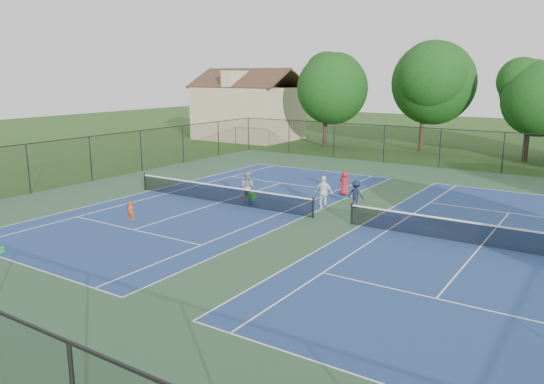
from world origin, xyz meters
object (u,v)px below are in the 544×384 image
Objects in this scene: tree_back_c at (531,94)px; bystander_a at (324,192)px; bystander_c at (344,183)px; tree_back_b at (425,79)px; clapboard_house at (249,111)px; child_player at (131,211)px; instructor at (247,187)px; ball_hopper at (252,196)px; ball_crate at (252,202)px; bystander_b at (356,194)px; tree_back_a at (326,84)px.

bystander_a is (-6.49, -23.05, -4.59)m from tree_back_c.
tree_back_b is at bearing -96.15° from bystander_c.
bystander_a is (21.51, -23.05, -2.20)m from clapboard_house.
child_player is 6.75m from instructor.
clapboard_house reaches higher than bystander_c.
child_player reaches higher than ball_hopper.
instructor is 1.03m from ball_crate.
clapboard_house is at bearing -52.16° from bystander_a.
tree_back_c reaches higher than ball_crate.
tree_back_b reaches higher than bystander_b.
ball_crate is at bearing -92.55° from tree_back_b.
tree_back_c is at bearing 0.00° from clapboard_house.
bystander_b is (8.16, 8.44, 0.26)m from child_player.
tree_back_c is at bearing 52.96° from child_player.
tree_back_b is 1.19× the size of tree_back_c.
tree_back_b is 6.73× the size of bystander_b.
ball_crate is (-1.14, -25.52, -6.44)m from tree_back_b.
clapboard_house is 29.08× the size of ball_crate.
tree_back_c is 4.82× the size of instructor.
bystander_a reaches higher than bystander_c.
bystander_b is 5.63m from ball_hopper.
tree_back_c reaches higher than clapboard_house.
bystander_b is at bearing 27.76° from ball_hopper.
ball_hopper is (-3.14, -5.05, -0.23)m from bystander_c.
tree_back_a is 10.47m from clapboard_house.
bystander_a is 4.79× the size of ball_crate.
instructor is (17.25, -24.10, -2.22)m from clapboard_house.
tree_back_b is at bearing -89.23° from bystander_a.
child_player is at bearing -113.69° from tree_back_c.
ball_crate is at bearing 16.81° from bystander_a.
instructor is at bearing -72.59° from tree_back_a.
tree_back_c is at bearing -114.46° from instructor.
ball_crate is 0.99× the size of ball_hopper.
child_player reaches higher than ball_crate.
tree_back_a is at bearing -5.71° from clapboard_house.
bystander_a is at bearing 47.50° from bystander_b.
tree_back_b is 32.22m from child_player.
tree_back_b reaches higher than child_player.
tree_back_a is 25.40m from bystander_a.
tree_back_c is 0.78× the size of clapboard_house.
bystander_a reaches higher than bystander_b.
bystander_c reaches higher than child_player.
bystander_a is at bearing -62.44° from tree_back_a.
clapboard_house is 6.07× the size of bystander_a.
tree_back_b is (9.00, 2.00, 0.56)m from tree_back_a.
tree_back_a is 24.65× the size of ball_crate.
tree_back_b reaches higher than tree_back_c.
instructor is (7.25, -23.10, -5.17)m from tree_back_a.
clapboard_house is (-28.00, -0.00, -2.39)m from tree_back_c.
bystander_c is (11.00, -18.47, -5.31)m from tree_back_a.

